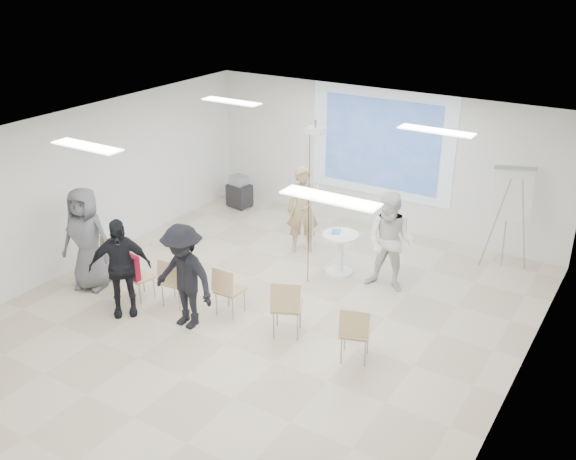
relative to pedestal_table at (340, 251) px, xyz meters
The scene contains 30 objects.
floor 2.11m from the pedestal_table, 100.60° to the right, with size 8.00×9.00×0.10m, color beige.
ceiling 3.30m from the pedestal_table, 100.60° to the right, with size 8.00×9.00×0.10m, color white.
wall_back 2.77m from the pedestal_table, 98.46° to the left, with size 8.00×0.10×3.00m, color silver.
wall_left 4.97m from the pedestal_table, 155.53° to the right, with size 0.10×9.00×3.00m, color silver.
wall_right 4.32m from the pedestal_table, 28.74° to the right, with size 0.10×9.00×3.00m, color silver.
projection_halo 2.86m from the pedestal_table, 98.67° to the left, with size 3.20×0.01×2.30m, color silver.
projection_image 2.85m from the pedestal_table, 98.73° to the left, with size 2.60×0.01×1.90m, color #3159A8.
pedestal_table is the anchor object (origin of this frame).
player_left 1.32m from the pedestal_table, 155.32° to the left, with size 0.72×0.49×1.98m, color tan.
player_right 1.14m from the pedestal_table, ahead, with size 0.97×0.77×2.01m, color white.
controller_left 1.46m from the pedestal_table, 140.57° to the left, with size 0.04×0.12×0.04m, color silver.
controller_right 1.23m from the pedestal_table, 13.59° to the left, with size 0.04×0.11×0.04m, color white.
chair_far_left 4.15m from the pedestal_table, 145.31° to the right, with size 0.44×0.46×0.84m.
chair_left_mid 3.68m from the pedestal_table, 132.73° to the right, with size 0.43×0.46×0.79m.
chair_left_inner 3.14m from the pedestal_table, 125.29° to the right, with size 0.46×0.48×0.88m.
chair_center 2.47m from the pedestal_table, 110.48° to the right, with size 0.41×0.45×0.88m.
chair_right_inner 2.36m from the pedestal_table, 82.88° to the right, with size 0.62×0.64×0.99m.
chair_right_far 2.81m from the pedestal_table, 57.99° to the right, with size 0.55×0.57×0.92m.
red_jacket 3.80m from the pedestal_table, 131.04° to the right, with size 0.46×0.10×0.44m, color maroon.
laptop 3.06m from the pedestal_table, 126.44° to the right, with size 0.32×0.24×0.03m, color black.
audience_left 3.99m from the pedestal_table, 126.99° to the right, with size 1.13×0.68×1.94m, color black.
audience_mid 3.21m from the pedestal_table, 113.33° to the right, with size 1.29×0.70×1.99m, color black.
audience_outer 4.55m from the pedestal_table, 141.61° to the right, with size 1.03×0.68×2.10m, color slate.
flipchart_easel 3.30m from the pedestal_table, 36.47° to the left, with size 0.81×0.65×2.00m.
av_cart 3.99m from the pedestal_table, 153.70° to the left, with size 0.56×0.48×0.77m.
ceiling_projector 2.31m from the pedestal_table, 117.98° to the right, with size 0.30×0.25×3.00m.
fluor_panel_nw 3.46m from the pedestal_table, behind, with size 1.20×0.30×0.02m, color white.
fluor_panel_ne 2.99m from the pedestal_table, ahead, with size 1.20×0.30×0.02m, color white.
fluor_panel_sw 4.93m from the pedestal_table, 124.07° to the right, with size 1.20×0.30×0.02m, color white.
fluor_panel_se 4.61m from the pedestal_table, 65.21° to the right, with size 1.20×0.30×0.02m, color white.
Camera 1 is at (5.22, -7.58, 5.59)m, focal length 40.00 mm.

